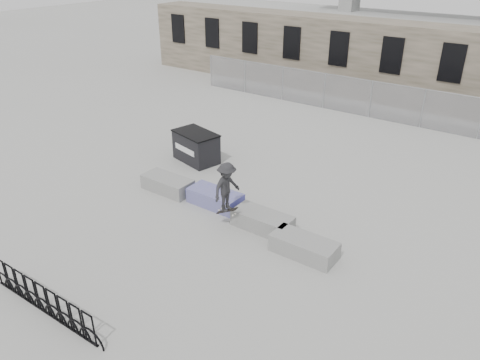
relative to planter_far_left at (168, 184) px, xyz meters
The scene contains 10 objects.
ground 2.96m from the planter_far_left, ahead, with size 120.00×120.00×0.00m, color #A8A8A3.
stone_wall 16.77m from the planter_far_left, 79.82° to the left, with size 36.00×2.58×4.50m.
chainlink_fence 13.01m from the planter_far_left, 76.90° to the left, with size 22.06×0.06×2.02m.
planter_far_left is the anchor object (origin of this frame).
planter_center_left 2.16m from the planter_far_left, ahead, with size 2.00×0.90×0.56m.
planter_center_right 4.39m from the planter_far_left, ahead, with size 2.00×0.90×0.56m.
planter_offset 6.24m from the planter_far_left, ahead, with size 2.00×0.90×0.56m.
dumpster 2.94m from the planter_far_left, 108.40° to the left, with size 2.22×1.65×1.31m.
bike_rack 6.99m from the planter_far_left, 72.89° to the right, with size 4.49×0.12×0.90m.
skateboarder 3.70m from the planter_far_left, 12.53° to the right, with size 0.76×1.13×1.88m.
Camera 1 is at (8.49, -11.36, 8.39)m, focal length 35.00 mm.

